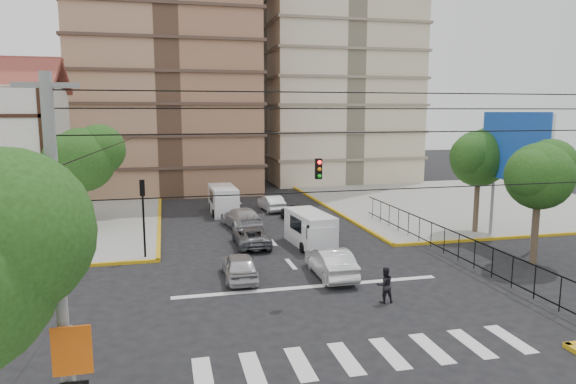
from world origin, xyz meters
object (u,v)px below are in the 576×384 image
object	(u,v)px
van_right_lane	(311,230)
van_left_lane	(224,201)
car_white_front_right	(331,262)
traffic_light_nw	(143,205)
pedestrian_crosswalk	(385,285)
car_silver_front_left	(239,266)
district_sign	(73,362)

from	to	relation	value
van_right_lane	van_left_lane	distance (m)	12.13
van_right_lane	car_white_front_right	xyz separation A→B (m)	(-0.66, -5.83, -0.28)
traffic_light_nw	pedestrian_crosswalk	world-z (taller)	traffic_light_nw
van_left_lane	car_silver_front_left	xyz separation A→B (m)	(-1.10, -16.58, -0.40)
traffic_light_nw	district_sign	world-z (taller)	traffic_light_nw
district_sign	car_silver_front_left	size ratio (longest dim) A/B	0.80
van_right_lane	van_left_lane	size ratio (longest dim) A/B	0.97
van_left_lane	pedestrian_crosswalk	world-z (taller)	van_left_lane
traffic_light_nw	van_left_lane	xyz separation A→B (m)	(5.80, 11.91, -2.03)
district_sign	van_left_lane	xyz separation A→B (m)	(6.80, 28.95, -1.37)
district_sign	pedestrian_crosswalk	xyz separation A→B (m)	(11.41, 7.74, -1.66)
car_white_front_right	pedestrian_crosswalk	world-z (taller)	pedestrian_crosswalk
district_sign	car_white_front_right	bearing A→B (deg)	48.81
car_silver_front_left	pedestrian_crosswalk	bearing A→B (deg)	142.11
car_white_front_right	pedestrian_crosswalk	distance (m)	4.13
car_white_front_right	van_left_lane	bearing A→B (deg)	-78.16
traffic_light_nw	car_silver_front_left	xyz separation A→B (m)	(4.70, -4.67, -2.43)
van_right_lane	pedestrian_crosswalk	distance (m)	9.81
district_sign	car_silver_front_left	xyz separation A→B (m)	(5.70, 12.37, -1.77)
traffic_light_nw	car_silver_front_left	bearing A→B (deg)	-44.83
van_left_lane	car_white_front_right	bearing A→B (deg)	-79.83
district_sign	van_left_lane	world-z (taller)	district_sign
traffic_light_nw	van_right_lane	bearing A→B (deg)	2.85
pedestrian_crosswalk	van_left_lane	bearing A→B (deg)	-78.47
district_sign	van_right_lane	size ratio (longest dim) A/B	0.66
van_right_lane	pedestrian_crosswalk	world-z (taller)	van_right_lane
district_sign	van_left_lane	distance (m)	29.77
pedestrian_crosswalk	van_right_lane	bearing A→B (deg)	-87.74
district_sign	car_silver_front_left	world-z (taller)	district_sign
pedestrian_crosswalk	car_white_front_right	bearing A→B (deg)	-74.26
car_white_front_right	pedestrian_crosswalk	xyz separation A→B (m)	(1.17, -3.96, 0.05)
district_sign	van_right_lane	bearing A→B (deg)	58.13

